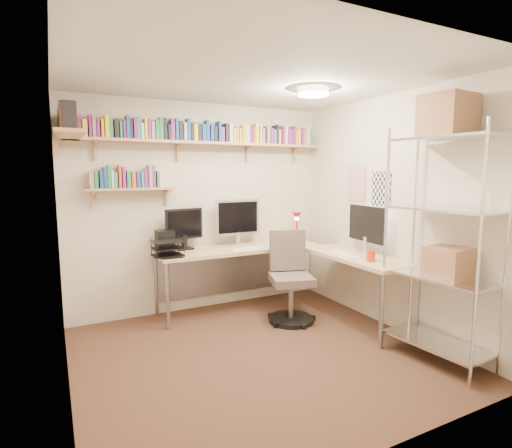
{
  "coord_description": "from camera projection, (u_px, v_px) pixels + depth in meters",
  "views": [
    {
      "loc": [
        -1.64,
        -3.13,
        1.68
      ],
      "look_at": [
        0.25,
        0.55,
        1.14
      ],
      "focal_mm": 28.0,
      "sensor_mm": 36.0,
      "label": 1
    }
  ],
  "objects": [
    {
      "name": "wall_shelves",
      "position": [
        172.0,
        141.0,
        4.42
      ],
      "size": [
        3.12,
        1.09,
        0.8
      ],
      "color": "tan",
      "rests_on": "ground"
    },
    {
      "name": "ground",
      "position": [
        259.0,
        354.0,
        3.72
      ],
      "size": [
        3.2,
        3.2,
        0.0
      ],
      "primitive_type": "plane",
      "color": "#40251B",
      "rests_on": "ground"
    },
    {
      "name": "room_shell",
      "position": [
        260.0,
        187.0,
        3.53
      ],
      "size": [
        3.24,
        3.04,
        2.52
      ],
      "color": "#C2B39E",
      "rests_on": "ground"
    },
    {
      "name": "office_chair",
      "position": [
        290.0,
        283.0,
        4.53
      ],
      "size": [
        0.57,
        0.58,
        1.02
      ],
      "rotation": [
        0.0,
        0.0,
        -0.31
      ],
      "color": "black",
      "rests_on": "ground"
    },
    {
      "name": "corner_desk",
      "position": [
        259.0,
        250.0,
        4.69
      ],
      "size": [
        2.39,
        2.02,
        1.35
      ],
      "color": "#CAB683",
      "rests_on": "ground"
    },
    {
      "name": "wire_rack",
      "position": [
        446.0,
        195.0,
        3.41
      ],
      "size": [
        0.52,
        0.93,
        2.33
      ],
      "rotation": [
        0.0,
        0.0,
        0.09
      ],
      "color": "silver",
      "rests_on": "ground"
    }
  ]
}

